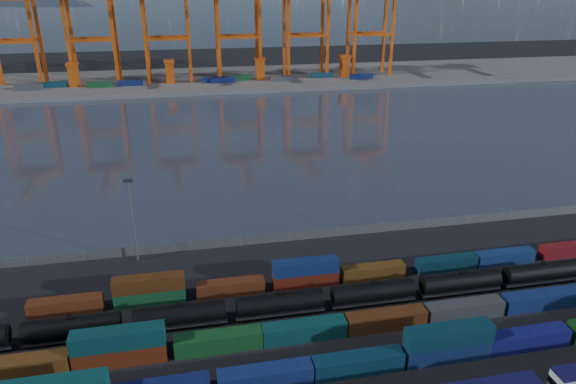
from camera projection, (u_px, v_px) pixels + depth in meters
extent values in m
plane|color=black|center=(326.00, 324.00, 79.64)|extent=(700.00, 700.00, 0.00)
plane|color=#313847|center=(244.00, 137.00, 174.68)|extent=(700.00, 700.00, 0.00)
cube|color=#514F4C|center=(220.00, 79.00, 269.34)|extent=(700.00, 70.00, 2.00)
cube|color=navy|center=(265.00, 377.00, 67.11)|extent=(12.53, 2.55, 2.72)
cube|color=#0D2E45|center=(358.00, 363.00, 69.46)|extent=(12.53, 2.55, 2.72)
cube|color=navy|center=(447.00, 351.00, 71.87)|extent=(12.53, 2.55, 2.72)
cube|color=#0B2F3D|center=(449.00, 335.00, 70.83)|extent=(12.53, 2.55, 2.72)
cube|color=navy|center=(527.00, 339.00, 74.19)|extent=(12.53, 2.55, 2.72)
cube|color=brown|center=(21.00, 367.00, 68.79)|extent=(12.57, 2.56, 2.72)
cube|color=#65240F|center=(120.00, 354.00, 71.17)|extent=(12.57, 2.56, 2.72)
cube|color=#0C3B3E|center=(118.00, 338.00, 70.12)|extent=(12.57, 2.56, 2.72)
cube|color=#144D1E|center=(219.00, 341.00, 73.67)|extent=(12.57, 2.56, 2.72)
cube|color=#0C4140|center=(304.00, 330.00, 76.00)|extent=(12.57, 2.56, 2.72)
cube|color=#522910|center=(386.00, 320.00, 78.37)|extent=(12.57, 2.56, 2.72)
cube|color=#383B3D|center=(464.00, 310.00, 80.78)|extent=(12.57, 2.56, 2.72)
cube|color=navy|center=(540.00, 300.00, 83.24)|extent=(12.57, 2.56, 2.72)
cube|color=#5D2812|center=(66.00, 305.00, 82.02)|extent=(11.47, 2.33, 2.48)
cube|color=#144E29|center=(150.00, 296.00, 84.44)|extent=(11.47, 2.33, 2.48)
cube|color=#502910|center=(149.00, 283.00, 83.49)|extent=(11.47, 2.33, 2.48)
cube|color=#5E2712|center=(231.00, 287.00, 86.89)|extent=(11.47, 2.33, 2.48)
cube|color=#631B0E|center=(306.00, 279.00, 89.29)|extent=(11.47, 2.33, 2.48)
cube|color=navy|center=(306.00, 267.00, 88.34)|extent=(11.47, 2.33, 2.48)
cube|color=#5B3812|center=(373.00, 271.00, 91.58)|extent=(11.47, 2.33, 2.48)
cube|color=#0B2C39|center=(446.00, 263.00, 94.19)|extent=(11.47, 2.33, 2.48)
cube|color=navy|center=(505.00, 257.00, 96.39)|extent=(11.47, 2.33, 2.48)
cube|color=maroon|center=(569.00, 250.00, 98.92)|extent=(11.47, 2.33, 2.48)
cylinder|color=black|center=(72.00, 327.00, 75.05)|extent=(13.72, 3.06, 3.06)
cylinder|color=black|center=(70.00, 317.00, 74.41)|extent=(0.84, 0.84, 0.53)
cube|color=black|center=(74.00, 336.00, 75.70)|extent=(14.24, 2.11, 0.42)
cube|color=black|center=(40.00, 343.00, 74.99)|extent=(2.64, 1.90, 0.63)
cube|color=black|center=(108.00, 335.00, 76.74)|extent=(2.64, 1.90, 0.63)
cylinder|color=black|center=(180.00, 314.00, 77.91)|extent=(13.72, 3.06, 3.06)
cylinder|color=black|center=(179.00, 305.00, 77.26)|extent=(0.84, 0.84, 0.53)
cube|color=black|center=(181.00, 323.00, 78.56)|extent=(14.24, 2.11, 0.42)
cube|color=black|center=(149.00, 329.00, 77.84)|extent=(2.64, 1.90, 0.63)
cube|color=black|center=(212.00, 322.00, 79.59)|extent=(2.64, 1.90, 0.63)
cylinder|color=black|center=(280.00, 302.00, 80.77)|extent=(13.72, 3.06, 3.06)
cylinder|color=black|center=(280.00, 293.00, 80.12)|extent=(0.84, 0.84, 0.53)
cube|color=black|center=(280.00, 311.00, 81.41)|extent=(14.24, 2.11, 0.42)
cube|color=black|center=(250.00, 317.00, 80.70)|extent=(2.64, 1.90, 0.63)
cube|color=black|center=(309.00, 310.00, 82.45)|extent=(2.64, 1.90, 0.63)
cylinder|color=black|center=(373.00, 291.00, 83.63)|extent=(13.72, 3.06, 3.06)
cylinder|color=black|center=(374.00, 282.00, 82.98)|extent=(0.84, 0.84, 0.53)
cube|color=black|center=(373.00, 300.00, 84.27)|extent=(14.24, 2.11, 0.42)
cube|color=black|center=(345.00, 306.00, 83.56)|extent=(2.64, 1.90, 0.63)
cube|color=black|center=(399.00, 299.00, 85.31)|extent=(2.64, 1.90, 0.63)
cylinder|color=black|center=(460.00, 281.00, 86.48)|extent=(13.72, 3.06, 3.06)
cylinder|color=black|center=(462.00, 272.00, 85.84)|extent=(0.84, 0.84, 0.53)
cube|color=black|center=(459.00, 290.00, 87.13)|extent=(14.24, 2.11, 0.42)
cube|color=black|center=(433.00, 295.00, 86.42)|extent=(2.64, 1.90, 0.63)
cube|color=black|center=(484.00, 289.00, 88.17)|extent=(2.64, 1.90, 0.63)
cylinder|color=black|center=(542.00, 271.00, 89.34)|extent=(13.72, 3.06, 3.06)
cylinder|color=black|center=(544.00, 263.00, 88.69)|extent=(0.84, 0.84, 0.53)
cube|color=black|center=(540.00, 280.00, 89.99)|extent=(14.24, 2.11, 0.42)
cube|color=black|center=(515.00, 285.00, 89.27)|extent=(2.64, 1.90, 0.63)
cube|color=black|center=(563.00, 279.00, 91.02)|extent=(2.64, 1.90, 0.63)
cube|color=#595B5E|center=(290.00, 236.00, 104.60)|extent=(160.00, 0.06, 2.00)
cylinder|color=slate|center=(27.00, 261.00, 95.35)|extent=(0.12, 0.12, 2.20)
cylinder|color=slate|center=(84.00, 255.00, 97.19)|extent=(0.12, 0.12, 2.20)
cylinder|color=slate|center=(138.00, 250.00, 99.04)|extent=(0.12, 0.12, 2.20)
cylinder|color=slate|center=(191.00, 245.00, 100.88)|extent=(0.12, 0.12, 2.20)
cylinder|color=slate|center=(241.00, 241.00, 102.72)|extent=(0.12, 0.12, 2.20)
cylinder|color=slate|center=(290.00, 236.00, 104.57)|extent=(0.12, 0.12, 2.20)
cylinder|color=slate|center=(337.00, 231.00, 106.41)|extent=(0.12, 0.12, 2.20)
cylinder|color=slate|center=(383.00, 227.00, 108.25)|extent=(0.12, 0.12, 2.20)
cylinder|color=slate|center=(427.00, 223.00, 110.10)|extent=(0.12, 0.12, 2.20)
cylinder|color=slate|center=(469.00, 219.00, 111.94)|extent=(0.12, 0.12, 2.20)
cylinder|color=slate|center=(510.00, 215.00, 113.78)|extent=(0.12, 0.12, 2.20)
cylinder|color=slate|center=(550.00, 211.00, 115.63)|extent=(0.12, 0.12, 2.20)
cylinder|color=slate|center=(133.00, 223.00, 94.58)|extent=(0.36, 0.36, 16.00)
cube|color=black|center=(128.00, 181.00, 91.40)|extent=(1.60, 0.40, 0.60)
cube|color=#D64E0F|center=(35.00, 46.00, 236.49)|extent=(1.49, 1.49, 41.89)
cube|color=#D64E0F|center=(41.00, 44.00, 246.60)|extent=(1.49, 1.49, 41.89)
cube|color=#D64E0F|center=(10.00, 42.00, 233.80)|extent=(20.48, 1.30, 1.30)
cube|color=#D64E0F|center=(17.00, 40.00, 243.91)|extent=(20.48, 1.30, 1.30)
cube|color=#D64E0F|center=(68.00, 46.00, 239.17)|extent=(1.49, 1.49, 41.89)
cube|color=#D64E0F|center=(73.00, 43.00, 249.28)|extent=(1.49, 1.49, 41.89)
cube|color=#D64E0F|center=(114.00, 45.00, 242.94)|extent=(1.49, 1.49, 41.89)
cube|color=#D64E0F|center=(116.00, 42.00, 253.05)|extent=(1.49, 1.49, 41.89)
cube|color=#D64E0F|center=(91.00, 41.00, 240.25)|extent=(20.48, 1.30, 1.30)
cube|color=#D64E0F|center=(94.00, 38.00, 250.36)|extent=(20.48, 1.30, 1.30)
cube|color=#D64E0F|center=(146.00, 44.00, 245.62)|extent=(1.49, 1.49, 41.89)
cube|color=#D64E0F|center=(147.00, 41.00, 255.73)|extent=(1.49, 1.49, 41.89)
cube|color=#D64E0F|center=(189.00, 43.00, 249.39)|extent=(1.49, 1.49, 41.89)
cube|color=#D64E0F|center=(188.00, 41.00, 259.51)|extent=(1.49, 1.49, 41.89)
cube|color=#D64E0F|center=(167.00, 39.00, 246.70)|extent=(20.48, 1.30, 1.30)
cube|color=#D64E0F|center=(167.00, 37.00, 256.82)|extent=(20.48, 1.30, 1.30)
cube|color=#D64E0F|center=(219.00, 42.00, 252.07)|extent=(1.49, 1.49, 41.89)
cube|color=#D64E0F|center=(217.00, 40.00, 262.18)|extent=(1.49, 1.49, 41.89)
cube|color=#D64E0F|center=(260.00, 41.00, 255.85)|extent=(1.49, 1.49, 41.89)
cube|color=#D64E0F|center=(257.00, 39.00, 265.96)|extent=(1.49, 1.49, 41.89)
cube|color=#D64E0F|center=(239.00, 37.00, 253.16)|extent=(20.48, 1.30, 1.30)
cube|color=#D64E0F|center=(237.00, 35.00, 263.27)|extent=(20.48, 1.30, 1.30)
cube|color=#D64E0F|center=(289.00, 41.00, 258.52)|extent=(1.49, 1.49, 41.89)
cube|color=#D64E0F|center=(284.00, 38.00, 268.63)|extent=(1.49, 1.49, 41.89)
cube|color=#D64E0F|center=(328.00, 40.00, 262.30)|extent=(1.49, 1.49, 41.89)
cube|color=#D64E0F|center=(322.00, 38.00, 272.41)|extent=(1.49, 1.49, 41.89)
cube|color=#D64E0F|center=(308.00, 36.00, 259.61)|extent=(20.48, 1.30, 1.30)
cube|color=#D64E0F|center=(303.00, 34.00, 269.72)|extent=(20.48, 1.30, 1.30)
cube|color=#D64E0F|center=(355.00, 39.00, 264.97)|extent=(1.49, 1.49, 41.89)
cube|color=#D64E0F|center=(348.00, 37.00, 275.08)|extent=(1.49, 1.49, 41.89)
cube|color=#D64E0F|center=(392.00, 38.00, 268.75)|extent=(1.49, 1.49, 41.89)
cube|color=#D64E0F|center=(384.00, 36.00, 278.86)|extent=(1.49, 1.49, 41.89)
cube|color=#D64E0F|center=(374.00, 35.00, 266.06)|extent=(20.48, 1.30, 1.30)
cube|color=#D64E0F|center=(367.00, 33.00, 276.17)|extent=(20.48, 1.30, 1.30)
cube|color=navy|center=(223.00, 80.00, 254.71)|extent=(12.00, 2.44, 2.60)
cube|color=navy|center=(361.00, 76.00, 264.34)|extent=(12.00, 2.44, 2.60)
cube|color=navy|center=(214.00, 80.00, 255.19)|extent=(12.00, 2.44, 2.60)
cube|color=#0C3842|center=(54.00, 85.00, 243.41)|extent=(12.00, 2.44, 2.60)
cube|color=#3F4244|center=(29.00, 87.00, 237.28)|extent=(12.00, 2.44, 2.60)
cube|color=#3F4244|center=(283.00, 79.00, 258.40)|extent=(12.00, 2.44, 2.60)
cube|color=#144C23|center=(100.00, 85.00, 243.51)|extent=(12.00, 2.44, 2.60)
cube|color=navy|center=(130.00, 83.00, 247.21)|extent=(12.00, 2.44, 2.60)
cube|color=#144C23|center=(240.00, 78.00, 260.65)|extent=(12.00, 2.44, 2.60)
cube|color=#0C3842|center=(322.00, 75.00, 268.00)|extent=(12.00, 2.44, 2.60)
cube|color=#D64E0F|center=(74.00, 76.00, 245.08)|extent=(4.00, 6.00, 10.00)
cube|color=#D64E0F|center=(72.00, 64.00, 242.98)|extent=(5.00, 7.00, 1.20)
cube|color=#D64E0F|center=(170.00, 73.00, 253.38)|extent=(4.00, 6.00, 10.00)
cube|color=#D64E0F|center=(169.00, 61.00, 251.27)|extent=(5.00, 7.00, 1.20)
cube|color=#D64E0F|center=(260.00, 70.00, 261.67)|extent=(4.00, 6.00, 10.00)
cube|color=#D64E0F|center=(260.00, 59.00, 259.57)|extent=(5.00, 7.00, 1.20)
cube|color=#D64E0F|center=(344.00, 67.00, 269.97)|extent=(4.00, 6.00, 10.00)
cube|color=#D64E0F|center=(345.00, 56.00, 267.86)|extent=(5.00, 7.00, 1.20)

